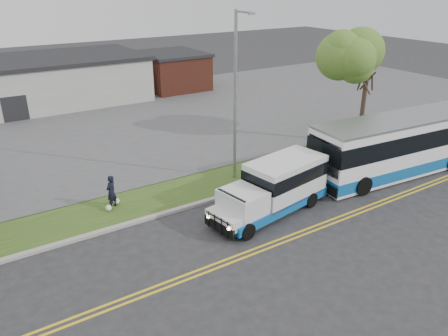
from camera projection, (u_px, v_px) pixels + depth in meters
ground at (216, 211)px, 22.52m from camera, size 140.00×140.00×0.00m
lane_line_north at (261, 246)px, 19.54m from camera, size 70.00×0.12×0.01m
lane_line_south at (266, 249)px, 19.31m from camera, size 70.00×0.12×0.01m
curb at (206, 201)px, 23.34m from camera, size 80.00×0.30×0.15m
verge at (190, 189)px, 24.74m from camera, size 80.00×3.30×0.10m
parking_lot at (107, 125)px, 35.64m from camera, size 80.00×25.00×0.10m
commercial_building at (4, 85)px, 39.55m from camera, size 25.40×10.40×4.35m
brick_wing at (172, 70)px, 47.03m from camera, size 6.30×7.30×3.90m
tree_east at (369, 57)px, 29.30m from camera, size 5.20×5.20×8.33m
streetlight_near at (236, 93)px, 24.03m from camera, size 0.35×1.53×9.50m
shuttle_bus at (276, 185)px, 22.10m from camera, size 7.08×3.25×2.62m
transit_bus at (404, 144)px, 26.52m from camera, size 12.91×3.99×3.53m
pedestrian at (111, 192)px, 22.33m from camera, size 0.78×0.72×1.79m
grocery_bag_left at (109, 208)px, 22.28m from camera, size 0.32×0.32×0.32m
grocery_bag_right at (117, 201)px, 22.97m from camera, size 0.32×0.32×0.32m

